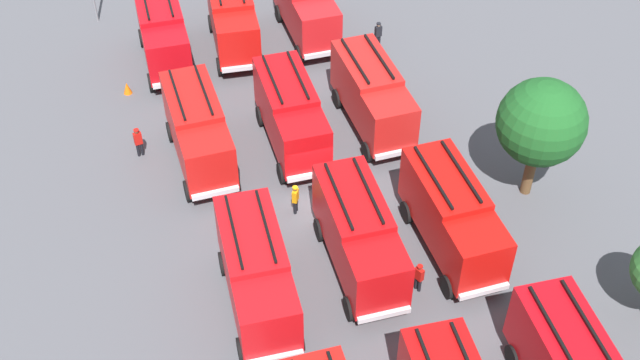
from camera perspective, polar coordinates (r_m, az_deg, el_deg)
The scene contains 18 objects.
ground_plane at distance 40.49m, azimuth -0.00°, elevation -1.45°, with size 66.21×66.21×0.00m, color #4C4C51.
fire_truck_0 at distance 49.59m, azimuth -11.15°, elevation 10.29°, with size 7.39×3.29×3.88m.
fire_truck_1 at distance 41.76m, azimuth -8.69°, elevation 3.57°, with size 7.31×3.03×3.88m.
fire_truck_2 at distance 34.54m, azimuth -4.54°, elevation -6.57°, with size 7.44×3.43×3.88m.
fire_truck_4 at distance 50.30m, azimuth -6.25°, elevation 11.39°, with size 7.49×3.66×3.88m.
fire_truck_5 at distance 42.32m, azimuth -2.08°, elevation 4.73°, with size 7.37×3.22×3.88m.
fire_truck_6 at distance 35.92m, azimuth 2.81°, elevation -3.94°, with size 7.39×3.29×3.88m.
fire_truck_8 at distance 51.20m, azimuth -1.01°, elevation 12.26°, with size 7.35×3.14×3.88m.
fire_truck_9 at distance 43.72m, azimuth 3.76°, elevation 6.10°, with size 7.31×3.04×3.88m.
fire_truck_10 at distance 37.23m, azimuth 9.42°, elevation -2.49°, with size 7.33×3.11×3.88m.
firefighter_0 at distance 43.45m, azimuth -12.81°, elevation 2.73°, with size 0.29×0.44×1.77m.
firefighter_1 at distance 36.20m, azimuth 7.05°, elevation -6.83°, with size 0.48×0.37×1.60m.
firefighter_2 at distance 50.87m, azimuth 4.16°, elevation 10.36°, with size 0.28×0.44×1.72m.
firefighter_3 at distance 39.81m, azimuth 10.70°, elevation -1.31°, with size 0.46×0.47×1.80m.
firefighter_4 at distance 39.27m, azimuth -1.76°, elevation -1.30°, with size 0.48×0.44×1.69m.
tree_0 at distance 39.41m, azimuth 15.49°, elevation 3.95°, with size 4.31×4.31×6.68m.
traffic_cone_0 at distance 48.44m, azimuth -13.57°, elevation 6.39°, with size 0.50×0.50×0.72m, color #F2600C.
traffic_cone_1 at distance 36.80m, azimuth 16.90°, elevation -9.35°, with size 0.42×0.42×0.61m, color #F2600C.
Camera 1 is at (26.97, -10.22, 28.42)m, focal length 44.93 mm.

